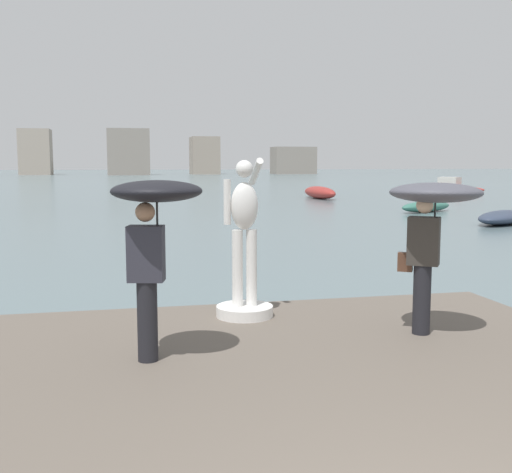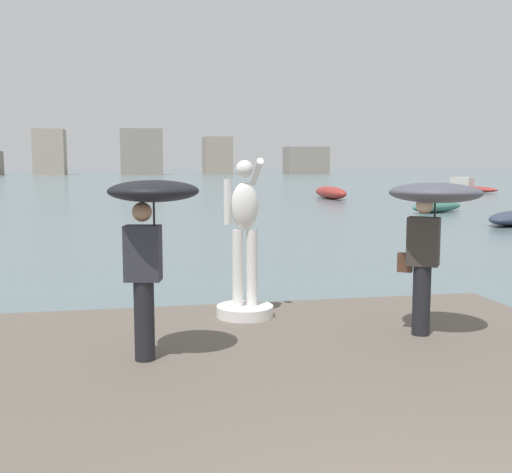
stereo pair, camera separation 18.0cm
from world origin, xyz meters
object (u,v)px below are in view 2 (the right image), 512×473
(onlooker_right, at_px, (432,211))
(statue_white_figure, at_px, (245,259))
(onlooker_left, at_px, (150,219))
(boat_mid, at_px, (465,187))
(boat_near, at_px, (437,207))
(boat_far, at_px, (331,193))

(onlooker_right, bearing_deg, statue_white_figure, 146.45)
(statue_white_figure, distance_m, onlooker_left, 2.27)
(statue_white_figure, bearing_deg, boat_mid, 56.72)
(boat_near, bearing_deg, boat_far, 97.03)
(onlooker_right, distance_m, boat_near, 25.49)
(boat_near, height_order, boat_far, boat_far)
(onlooker_left, relative_size, boat_near, 0.51)
(boat_mid, bearing_deg, boat_near, -123.22)
(onlooker_right, relative_size, boat_near, 0.50)
(statue_white_figure, relative_size, boat_far, 0.40)
(boat_mid, bearing_deg, onlooker_right, -120.33)
(boat_far, bearing_deg, onlooker_right, -106.15)
(onlooker_right, distance_m, boat_mid, 48.58)
(onlooker_right, bearing_deg, onlooker_left, -174.77)
(onlooker_left, bearing_deg, boat_near, 56.29)
(statue_white_figure, xyz_separation_m, boat_near, (13.91, 21.14, -0.93))
(statue_white_figure, bearing_deg, boat_far, 70.06)
(statue_white_figure, height_order, boat_mid, statue_white_figure)
(onlooker_right, height_order, boat_near, onlooker_right)
(boat_near, height_order, boat_mid, boat_mid)
(boat_mid, bearing_deg, statue_white_figure, -123.28)
(onlooker_left, distance_m, boat_mid, 50.65)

